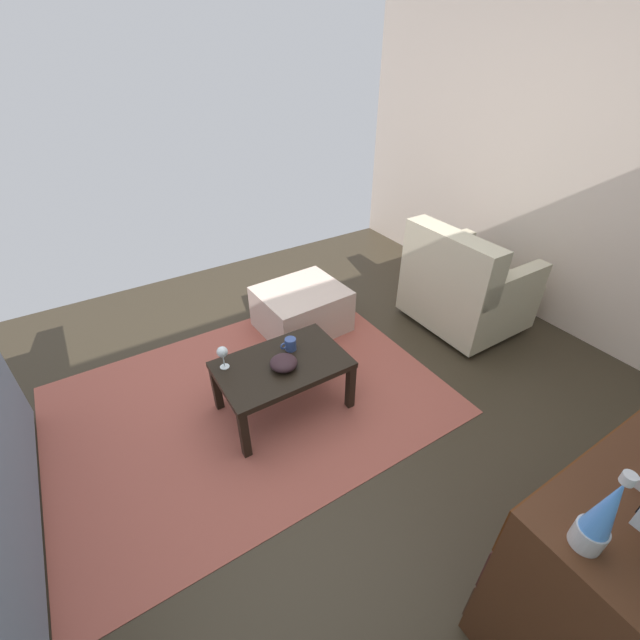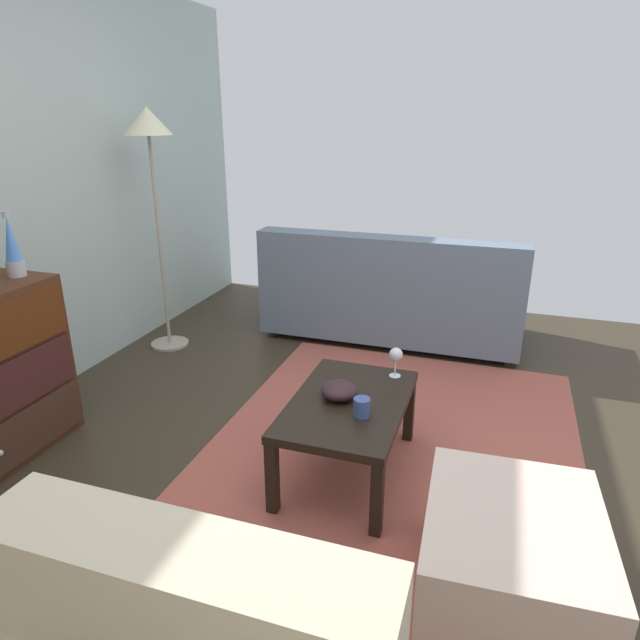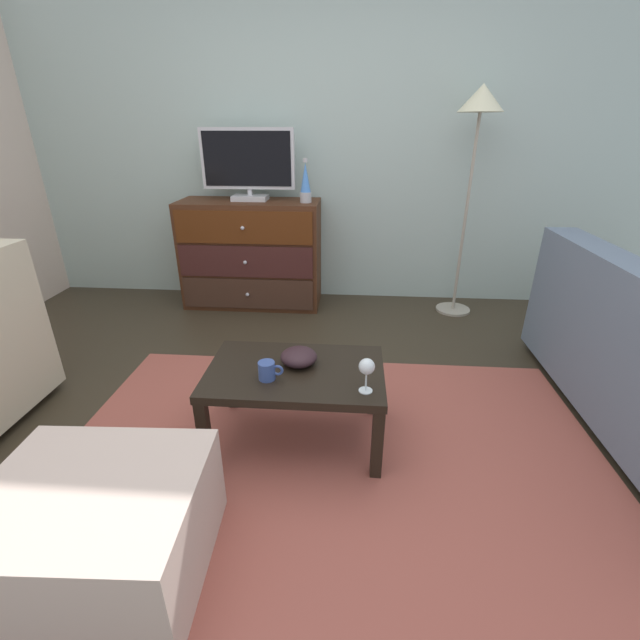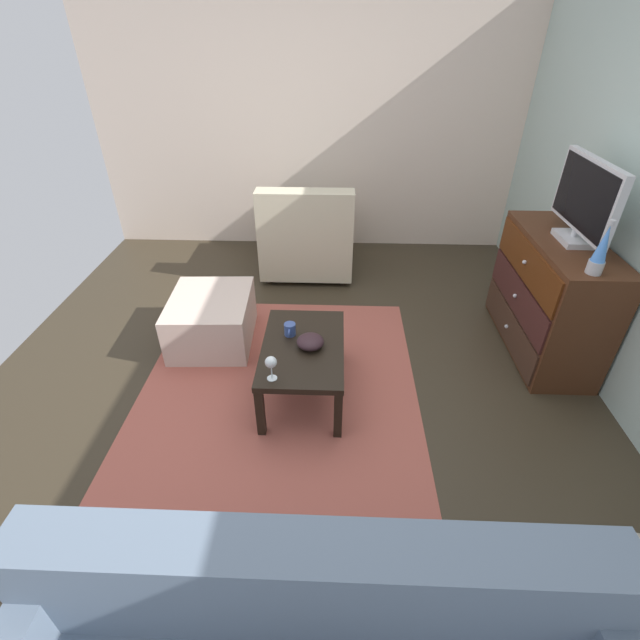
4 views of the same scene
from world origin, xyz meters
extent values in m
cube|color=#352C1F|center=(0.00, 0.00, -0.03)|extent=(5.54, 4.60, 0.05)
cube|color=#A55244|center=(0.20, -0.20, 0.00)|extent=(2.60, 1.90, 0.01)
sphere|color=silver|center=(-0.58, 1.50, 0.17)|extent=(0.03, 0.03, 0.03)
cylinder|color=#B7B7BC|center=(-0.11, 1.70, 0.92)|extent=(0.09, 0.09, 0.08)
cone|color=#4C8CE5|center=(-0.11, 1.70, 1.07)|extent=(0.08, 0.08, 0.22)
cylinder|color=#B7B7BC|center=(-0.11, 1.70, 1.20)|extent=(0.04, 0.04, 0.03)
cube|color=black|center=(-0.36, 0.21, 0.18)|extent=(0.05, 0.05, 0.36)
cube|color=black|center=(0.41, 0.21, 0.18)|extent=(0.05, 0.05, 0.36)
cube|color=black|center=(-0.36, -0.26, 0.18)|extent=(0.05, 0.05, 0.36)
cube|color=black|center=(0.41, -0.26, 0.18)|extent=(0.05, 0.05, 0.36)
cube|color=black|center=(0.02, -0.02, 0.38)|extent=(0.83, 0.53, 0.04)
cylinder|color=silver|center=(0.35, -0.18, 0.40)|extent=(0.06, 0.06, 0.00)
cylinder|color=silver|center=(0.35, -0.18, 0.44)|extent=(0.01, 0.01, 0.09)
sphere|color=silver|center=(0.35, -0.18, 0.52)|extent=(0.07, 0.07, 0.07)
cylinder|color=#384F8F|center=(-0.09, -0.12, 0.44)|extent=(0.08, 0.08, 0.08)
torus|color=#384F8F|center=(-0.04, -0.12, 0.44)|extent=(0.05, 0.01, 0.05)
ellipsoid|color=#2F1C22|center=(0.03, 0.03, 0.43)|extent=(0.17, 0.17, 0.08)
cylinder|color=#332319|center=(2.27, -0.75, 0.03)|extent=(0.05, 0.05, 0.05)
cylinder|color=#332319|center=(2.27, 1.02, 0.03)|extent=(0.05, 0.05, 0.05)
cylinder|color=#332319|center=(1.58, -0.75, 0.03)|extent=(0.05, 0.05, 0.05)
cylinder|color=#332319|center=(1.58, 1.02, 0.03)|extent=(0.05, 0.05, 0.05)
cube|color=slate|center=(1.92, 0.14, 0.24)|extent=(0.85, 1.94, 0.38)
cube|color=slate|center=(1.60, 0.14, 0.64)|extent=(0.20, 1.94, 0.41)
cube|color=slate|center=(1.92, -0.77, 0.53)|extent=(0.81, 0.12, 0.20)
cube|color=slate|center=(1.92, 1.04, 0.53)|extent=(0.81, 0.12, 0.20)
cylinder|color=#755B50|center=(2.20, 0.12, 0.51)|extent=(0.16, 0.40, 0.16)
cube|color=beige|center=(-1.52, -0.11, 0.68)|extent=(0.20, 0.87, 0.45)
cube|color=beige|center=(-0.55, -0.78, 0.19)|extent=(0.73, 0.63, 0.38)
cylinder|color=#A59E8C|center=(1.14, 1.70, 0.01)|extent=(0.28, 0.28, 0.02)
cylinder|color=#A59E8C|center=(1.14, 1.70, 0.77)|extent=(0.02, 0.02, 1.51)
cone|color=beige|center=(1.14, 1.70, 1.62)|extent=(0.32, 0.32, 0.18)
camera|label=1|loc=(0.89, 1.82, 2.12)|focal=23.16mm
camera|label=2|loc=(-2.23, -0.63, 1.67)|focal=31.37mm
camera|label=3|loc=(0.27, -1.75, 1.44)|focal=24.09mm
camera|label=4|loc=(2.32, 0.18, 2.14)|focal=25.27mm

